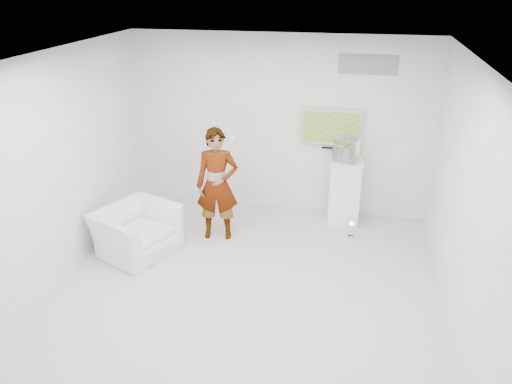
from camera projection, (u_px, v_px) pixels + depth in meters
room at (247, 183)px, 6.08m from camera, size 5.01×5.01×3.00m
tv at (331, 127)px, 8.10m from camera, size 1.00×0.08×0.60m
logo_decal at (368, 65)px, 7.63m from camera, size 0.90×0.02×0.30m
person at (217, 185)px, 7.59m from camera, size 0.71×0.53×1.77m
armchair at (137, 231)px, 7.36m from camera, size 1.30×1.37×0.70m
pedestal at (344, 191)px, 8.19m from camera, size 0.58×0.58×1.10m
floor_uplight at (351, 230)px, 7.86m from camera, size 0.18×0.18×0.26m
vitrine at (347, 149)px, 7.89m from camera, size 0.45×0.45×0.36m
console at (347, 154)px, 7.92m from camera, size 0.08×0.15×0.20m
wii_remote at (234, 137)px, 7.44m from camera, size 0.04×0.15×0.04m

